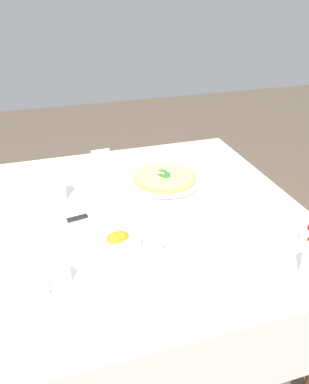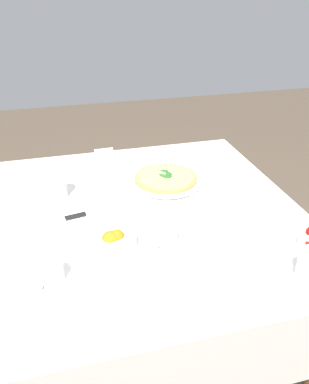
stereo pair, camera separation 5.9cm
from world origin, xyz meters
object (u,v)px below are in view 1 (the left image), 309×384
object	(u,v)px
coffee_cup_near_left	(170,236)
napkin_folded	(65,225)
salt_shaker	(304,236)
citrus_bowl	(118,242)
coffee_cup_center_back	(215,230)
pizza_plate	(164,180)
dinner_knife	(63,222)
coffee_cup_far_right	(57,276)
menu_card	(100,155)
coffee_cup_far_left	(260,263)
water_glass_near_right	(57,188)
pizza	(164,177)
water_glass_back_corner	(228,201)

from	to	relation	value
coffee_cup_near_left	napkin_folded	distance (m)	0.38
coffee_cup_near_left	salt_shaker	xyz separation A→B (m)	(-0.43, 0.13, -0.01)
coffee_cup_near_left	citrus_bowl	xyz separation A→B (m)	(0.17, -0.02, -0.00)
coffee_cup_center_back	coffee_cup_near_left	bearing A→B (deg)	-2.22
pizza_plate	dinner_knife	distance (m)	0.50
coffee_cup_far_right	salt_shaker	xyz separation A→B (m)	(-0.80, 0.04, -0.01)
coffee_cup_near_left	menu_card	size ratio (longest dim) A/B	1.44
salt_shaker	pizza_plate	bearing A→B (deg)	-60.22
coffee_cup_far_left	coffee_cup_far_right	world-z (taller)	coffee_cup_far_right
coffee_cup_near_left	coffee_cup_far_right	distance (m)	0.38
coffee_cup_far_right	water_glass_near_right	distance (m)	0.50
coffee_cup_far_right	napkin_folded	distance (m)	0.29
pizza	menu_card	bearing A→B (deg)	-53.21
water_glass_back_corner	napkin_folded	size ratio (longest dim) A/B	0.54
pizza	water_glass_near_right	size ratio (longest dim) A/B	2.37
coffee_cup_far_right	menu_card	distance (m)	0.85
coffee_cup_near_left	menu_card	distance (m)	0.72
water_glass_back_corner	salt_shaker	xyz separation A→B (m)	(-0.16, 0.23, -0.03)
citrus_bowl	pizza_plate	bearing A→B (deg)	-126.62
water_glass_back_corner	napkin_folded	xyz separation A→B (m)	(0.59, -0.09, -0.04)
napkin_folded	coffee_cup_near_left	bearing A→B (deg)	142.37
water_glass_back_corner	citrus_bowl	xyz separation A→B (m)	(0.44, 0.09, -0.03)
coffee_cup_center_back	water_glass_near_right	bearing A→B (deg)	-40.08
pizza_plate	coffee_cup_far_left	xyz separation A→B (m)	(-0.10, 0.62, 0.02)
water_glass_back_corner	coffee_cup_near_left	bearing A→B (deg)	22.15
pizza	dinner_knife	size ratio (longest dim) A/B	1.38
water_glass_near_right	menu_card	distance (m)	0.38
citrus_bowl	menu_card	size ratio (longest dim) A/B	1.67
coffee_cup_center_back	dinner_knife	bearing A→B (deg)	-22.81
coffee_cup_far_left	dinner_knife	bearing A→B (deg)	-36.55
coffee_cup_near_left	dinner_knife	xyz separation A→B (m)	(0.33, -0.20, -0.01)
coffee_cup_far_right	dinner_knife	distance (m)	0.29
coffee_cup_far_left	menu_card	xyz separation A→B (m)	(0.32, -0.92, 0.00)
salt_shaker	water_glass_near_right	bearing A→B (deg)	-34.99
coffee_cup_far_left	coffee_cup_center_back	world-z (taller)	coffee_cup_far_left
dinner_knife	menu_card	world-z (taller)	menu_card
water_glass_back_corner	napkin_folded	world-z (taller)	water_glass_back_corner
coffee_cup_far_left	coffee_cup_far_right	size ratio (longest dim) A/B	1.00
pizza_plate	dinner_knife	xyz separation A→B (m)	(0.45, 0.22, 0.01)
water_glass_back_corner	menu_card	size ratio (longest dim) A/B	1.40
salt_shaker	water_glass_back_corner	bearing A→B (deg)	-55.20
pizza_plate	coffee_cup_near_left	xyz separation A→B (m)	(0.12, 0.41, 0.02)
napkin_folded	coffee_cup_far_right	bearing A→B (deg)	74.59
pizza	menu_card	size ratio (longest dim) A/B	2.99
pizza_plate	coffee_cup_center_back	bearing A→B (deg)	95.34
napkin_folded	citrus_bowl	size ratio (longest dim) A/B	1.55
napkin_folded	coffee_cup_far_left	bearing A→B (deg)	137.11
coffee_cup_center_back	coffee_cup_near_left	distance (m)	0.16
citrus_bowl	napkin_folded	bearing A→B (deg)	-48.66
menu_card	dinner_knife	bearing A→B (deg)	64.14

